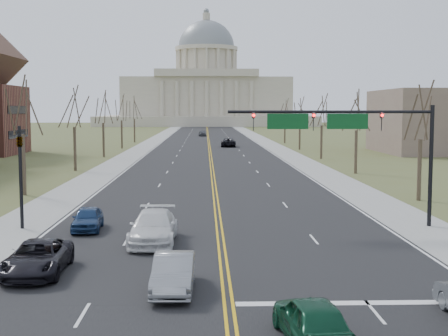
{
  "coord_description": "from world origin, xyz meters",
  "views": [
    {
      "loc": [
        -0.84,
        -22.69,
        6.97
      ],
      "look_at": [
        0.46,
        19.1,
        3.0
      ],
      "focal_mm": 50.0,
      "sensor_mm": 36.0,
      "label": 1
    }
  ],
  "objects": [
    {
      "name": "signal_mast",
      "position": [
        7.45,
        13.5,
        5.76
      ],
      "size": [
        12.12,
        0.44,
        7.2
      ],
      "color": "black",
      "rests_on": "ground"
    },
    {
      "name": "car_far_sb",
      "position": [
        -1.43,
        137.28,
        0.78
      ],
      "size": [
        2.08,
        4.63,
        1.54
      ],
      "primitive_type": "imported",
      "rotation": [
        0.0,
        0.0,
        0.06
      ],
      "color": "#52565B",
      "rests_on": "road"
    },
    {
      "name": "tree_r_0",
      "position": [
        15.5,
        24.0,
        6.55
      ],
      "size": [
        3.74,
        3.74,
        8.5
      ],
      "color": "#3B2E23",
      "rests_on": "ground"
    },
    {
      "name": "tree_r_2",
      "position": [
        15.5,
        64.0,
        6.55
      ],
      "size": [
        3.74,
        3.74,
        8.5
      ],
      "color": "#3B2E23",
      "rests_on": "ground"
    },
    {
      "name": "tree_l_3",
      "position": [
        -15.5,
        88.0,
        6.94
      ],
      "size": [
        3.96,
        3.96,
        9.0
      ],
      "color": "#3B2E23",
      "rests_on": "ground"
    },
    {
      "name": "car_sb_outer_second",
      "position": [
        -7.59,
        12.94,
        0.68
      ],
      "size": [
        1.82,
        4.03,
        1.34
      ],
      "primitive_type": "imported",
      "rotation": [
        0.0,
        0.0,
        0.06
      ],
      "color": "navy",
      "rests_on": "road"
    },
    {
      "name": "sidewalk_left",
      "position": [
        -12.0,
        110.0,
        0.01
      ],
      "size": [
        4.0,
        380.0,
        0.03
      ],
      "primitive_type": "cube",
      "color": "gray",
      "rests_on": "ground"
    },
    {
      "name": "sidewalk_right",
      "position": [
        12.0,
        110.0,
        0.01
      ],
      "size": [
        4.0,
        380.0,
        0.03
      ],
      "primitive_type": "cube",
      "color": "gray",
      "rests_on": "ground"
    },
    {
      "name": "tree_l_2",
      "position": [
        -15.5,
        68.0,
        6.94
      ],
      "size": [
        3.96,
        3.96,
        9.0
      ],
      "color": "#3B2E23",
      "rests_on": "ground"
    },
    {
      "name": "car_far_nb",
      "position": [
        3.53,
        92.39,
        0.82
      ],
      "size": [
        2.86,
        5.88,
        1.61
      ],
      "primitive_type": "imported",
      "rotation": [
        0.0,
        0.0,
        3.11
      ],
      "color": "black",
      "rests_on": "road"
    },
    {
      "name": "edge_line_right",
      "position": [
        9.8,
        110.0,
        0.01
      ],
      "size": [
        0.15,
        380.0,
        0.01
      ],
      "primitive_type": "cube",
      "color": "silver",
      "rests_on": "road"
    },
    {
      "name": "tree_r_1",
      "position": [
        15.5,
        44.0,
        6.55
      ],
      "size": [
        3.74,
        3.74,
        8.5
      ],
      "color": "#3B2E23",
      "rests_on": "ground"
    },
    {
      "name": "road",
      "position": [
        0.0,
        110.0,
        0.01
      ],
      "size": [
        20.0,
        380.0,
        0.01
      ],
      "primitive_type": "cube",
      "color": "black",
      "rests_on": "ground"
    },
    {
      "name": "car_sb_outer_lead",
      "position": [
        -7.91,
        3.35,
        0.71
      ],
      "size": [
        2.43,
        5.07,
        1.39
      ],
      "primitive_type": "imported",
      "rotation": [
        0.0,
        0.0,
        0.02
      ],
      "color": "black",
      "rests_on": "road"
    },
    {
      "name": "tree_l_4",
      "position": [
        -15.5,
        108.0,
        6.94
      ],
      "size": [
        3.96,
        3.96,
        9.0
      ],
      "color": "#3B2E23",
      "rests_on": "ground"
    },
    {
      "name": "signal_left",
      "position": [
        -11.5,
        13.5,
        3.71
      ],
      "size": [
        0.32,
        0.36,
        6.0
      ],
      "color": "black",
      "rests_on": "ground"
    },
    {
      "name": "ground",
      "position": [
        0.0,
        0.0,
        0.0
      ],
      "size": [
        600.0,
        600.0,
        0.0
      ],
      "primitive_type": "plane",
      "color": "brown",
      "rests_on": "ground"
    },
    {
      "name": "tree_r_3",
      "position": [
        15.5,
        84.0,
        6.55
      ],
      "size": [
        3.74,
        3.74,
        8.5
      ],
      "color": "#3B2E23",
      "rests_on": "ground"
    },
    {
      "name": "edge_line_left",
      "position": [
        -9.8,
        110.0,
        0.01
      ],
      "size": [
        0.15,
        380.0,
        0.01
      ],
      "primitive_type": "cube",
      "color": "silver",
      "rests_on": "road"
    },
    {
      "name": "capitol",
      "position": [
        0.0,
        249.91,
        14.2
      ],
      "size": [
        90.0,
        60.0,
        50.0
      ],
      "color": "#B1A893",
      "rests_on": "ground"
    },
    {
      "name": "car_sb_inner_second",
      "position": [
        -3.51,
        9.36,
        0.84
      ],
      "size": [
        2.37,
        5.72,
        1.65
      ],
      "primitive_type": "imported",
      "rotation": [
        0.0,
        0.0,
        -0.01
      ],
      "color": "silver",
      "rests_on": "road"
    },
    {
      "name": "car_sb_inner_lead",
      "position": [
        -2.04,
        0.65,
        0.72
      ],
      "size": [
        1.59,
        4.34,
        1.42
      ],
      "primitive_type": "imported",
      "rotation": [
        0.0,
        0.0,
        -0.02
      ],
      "color": "gray",
      "rests_on": "road"
    },
    {
      "name": "stop_bar",
      "position": [
        5.0,
        -1.0,
        0.01
      ],
      "size": [
        9.5,
        0.5,
        0.01
      ],
      "primitive_type": "cube",
      "color": "silver",
      "rests_on": "road"
    },
    {
      "name": "tree_l_0",
      "position": [
        -15.5,
        28.0,
        6.94
      ],
      "size": [
        3.96,
        3.96,
        9.0
      ],
      "color": "#3B2E23",
      "rests_on": "ground"
    },
    {
      "name": "tree_r_4",
      "position": [
        15.5,
        104.0,
        6.55
      ],
      "size": [
        3.74,
        3.74,
        8.5
      ],
      "color": "#3B2E23",
      "rests_on": "ground"
    },
    {
      "name": "car_nb_inner_lead",
      "position": [
        2.33,
        -4.78,
        0.74
      ],
      "size": [
        2.15,
        4.41,
        1.45
      ],
      "primitive_type": "imported",
      "rotation": [
        0.0,
        0.0,
        3.25
      ],
      "color": "#0E3F28",
      "rests_on": "road"
    },
    {
      "name": "tree_l_1",
      "position": [
        -15.5,
        48.0,
        6.94
      ],
      "size": [
        3.96,
        3.96,
        9.0
      ],
      "color": "#3B2E23",
      "rests_on": "ground"
    },
    {
      "name": "center_line",
      "position": [
        0.0,
        110.0,
        0.01
      ],
      "size": [
        0.42,
        380.0,
        0.01
      ],
      "primitive_type": "cube",
      "color": "gold",
      "rests_on": "road"
    },
    {
      "name": "cross_road",
      "position": [
        0.0,
        6.0,
        0.01
      ],
      "size": [
        120.0,
        14.0,
        0.01
      ],
      "primitive_type": "cube",
      "color": "black",
      "rests_on": "ground"
    }
  ]
}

